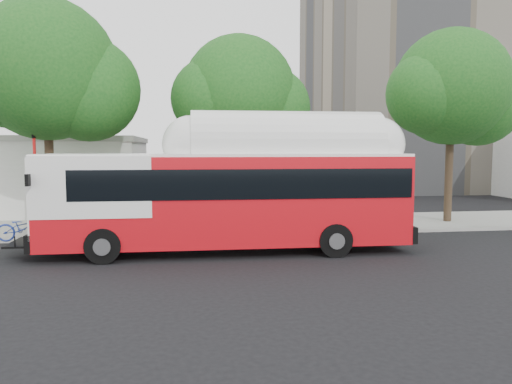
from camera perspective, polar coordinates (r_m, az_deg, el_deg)
The scene contains 9 objects.
ground at distance 17.05m, azimuth 3.71°, elevation -7.28°, with size 120.00×120.00×0.00m, color black.
sidewalk at distance 23.33m, azimuth 0.40°, elevation -3.72°, with size 60.00×5.00×0.15m, color gray.
curb_strip at distance 20.80m, azimuth 1.48°, elevation -4.81°, with size 60.00×0.30×0.15m, color gray.
red_curb_segment at distance 20.51m, azimuth -6.84°, elevation -4.97°, with size 10.00×0.32×0.16m, color #9C1C11.
street_tree_left at distance 22.62m, azimuth -21.61°, elevation 12.24°, with size 6.67×5.80×9.74m.
street_tree_mid at distance 22.65m, azimuth -0.94°, elevation 10.80°, with size 5.75×5.00×8.62m.
street_tree_right at distance 25.77m, azimuth 22.25°, elevation 10.52°, with size 6.21×5.40×9.18m.
transit_bus at distance 17.34m, azimuth -2.96°, elevation -0.89°, with size 13.40×3.04×3.95m.
signal_pole at distance 21.81m, azimuth -23.87°, elevation 0.81°, with size 0.12×0.40×4.26m.
Camera 1 is at (-3.48, -16.29, 3.65)m, focal length 35.00 mm.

